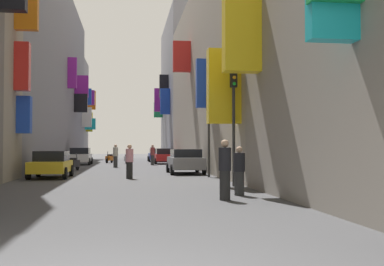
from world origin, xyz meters
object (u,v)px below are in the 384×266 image
pedestrian_near_left (239,171)px  traffic_light_near_corner (209,122)px  pedestrian_crossing (153,155)px  parked_car_red (164,156)px  scooter_white (114,157)px  traffic_light_far_corner (234,107)px  scooter_silver (127,159)px  pedestrian_near_right (225,170)px  parked_car_white (80,156)px  parked_car_grey (185,161)px  pedestrian_mid_street (130,162)px  pedestrian_far_away (116,156)px  parked_car_yellow (51,164)px  scooter_black (74,164)px  scooter_orange (109,158)px  parked_car_blue (157,155)px

pedestrian_near_left → traffic_light_near_corner: bearing=86.2°
traffic_light_near_corner → pedestrian_crossing: bearing=97.1°
pedestrian_crossing → parked_car_red: bearing=67.8°
parked_car_red → scooter_white: (-4.91, 11.40, -0.29)m
scooter_white → traffic_light_far_corner: (5.75, -36.63, 2.74)m
scooter_silver → traffic_light_near_corner: bearing=-78.2°
traffic_light_near_corner → traffic_light_far_corner: size_ratio=0.89×
scooter_silver → pedestrian_near_right: (2.92, -30.85, 0.44)m
scooter_silver → scooter_white: (-1.46, 10.52, -0.00)m
parked_car_white → scooter_silver: (4.15, 1.61, -0.32)m
pedestrian_near_left → pedestrian_near_right: pedestrian_near_right is taller
parked_car_grey → scooter_silver: 17.36m
pedestrian_mid_street → pedestrian_far_away: (-1.01, 12.90, 0.04)m
pedestrian_crossing → pedestrian_near_right: 26.99m
traffic_light_near_corner → pedestrian_near_right: bearing=-97.4°
pedestrian_near_right → traffic_light_near_corner: (1.35, 10.43, 1.98)m
parked_car_yellow → pedestrian_mid_street: bearing=-17.7°
scooter_black → scooter_white: size_ratio=0.98×
scooter_black → pedestrian_crossing: bearing=56.2°
scooter_orange → pedestrian_far_away: bearing=-85.4°
scooter_white → pedestrian_far_away: pedestrian_far_away is taller
parked_car_grey → traffic_light_near_corner: bearing=-76.5°
scooter_orange → traffic_light_far_corner: traffic_light_far_corner is taller
scooter_orange → pedestrian_mid_street: pedestrian_mid_street is taller
parked_car_red → scooter_orange: size_ratio=2.28×
pedestrian_crossing → traffic_light_near_corner: 16.80m
parked_car_white → scooter_black: size_ratio=2.26×
parked_car_grey → scooter_black: 8.34m
parked_car_blue → pedestrian_crossing: bearing=-96.0°
parked_car_white → scooter_silver: bearing=21.2°
scooter_black → traffic_light_near_corner: (7.79, -7.99, 2.43)m
pedestrian_far_away → traffic_light_far_corner: 18.82m
parked_car_red → scooter_silver: 3.56m
parked_car_yellow → scooter_orange: (2.10, 22.25, -0.26)m
scooter_silver → pedestrian_far_away: 8.21m
pedestrian_near_right → parked_car_grey: bearing=87.8°
scooter_white → scooter_silver: bearing=-82.1°
parked_car_yellow → parked_car_red: bearing=69.0°
parked_car_grey → scooter_white: bearing=100.1°
scooter_orange → traffic_light_far_corner: 29.33m
parked_car_yellow → parked_car_blue: bearing=74.6°
scooter_orange → pedestrian_far_away: pedestrian_far_away is taller
scooter_black → scooter_silver: (3.51, 12.43, 0.00)m
parked_car_blue → scooter_white: parked_car_blue is taller
parked_car_grey → traffic_light_far_corner: (0.83, -9.11, 2.43)m
parked_car_grey → scooter_white: parked_car_grey is taller
parked_car_yellow → scooter_silver: parked_car_yellow is taller
pedestrian_far_away → scooter_silver: bearing=84.0°
scooter_white → pedestrian_near_right: size_ratio=1.06×
parked_car_blue → pedestrian_far_away: pedestrian_far_away is taller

